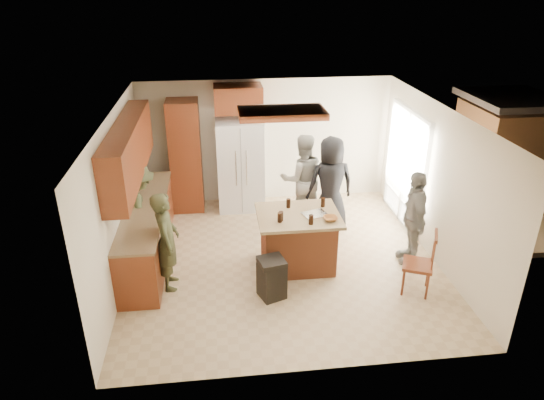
{
  "coord_description": "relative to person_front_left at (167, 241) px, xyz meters",
  "views": [
    {
      "loc": [
        -0.98,
        -6.81,
        4.32
      ],
      "look_at": [
        -0.18,
        -0.09,
        1.15
      ],
      "focal_mm": 32.0,
      "sensor_mm": 36.0,
      "label": 1
    }
  ],
  "objects": [
    {
      "name": "left_cabinetry",
      "position": [
        -0.46,
        0.92,
        0.19
      ],
      "size": [
        0.64,
        3.0,
        2.3
      ],
      "color": "maroon",
      "rests_on": "ground"
    },
    {
      "name": "person_front_left",
      "position": [
        0.0,
        0.0,
        0.0
      ],
      "size": [
        0.43,
        0.58,
        1.54
      ],
      "primitive_type": "imported",
      "rotation": [
        0.0,
        0.0,
        1.61
      ],
      "color": "#3B3F24",
      "rests_on": "ground"
    },
    {
      "name": "person_counter",
      "position": [
        -0.52,
        1.14,
        0.0
      ],
      "size": [
        0.83,
        1.1,
        1.54
      ],
      "primitive_type": "imported",
      "rotation": [
        0.0,
        0.0,
        1.99
      ],
      "color": "#353A22",
      "rests_on": "ground"
    },
    {
      "name": "spindle_chair",
      "position": [
        3.65,
        -0.58,
        -0.32
      ],
      "size": [
        0.55,
        0.55,
        0.99
      ],
      "color": "maroon",
      "rests_on": "ground"
    },
    {
      "name": "island_items",
      "position": [
        2.18,
        0.21,
        0.2
      ],
      "size": [
        0.92,
        0.67,
        0.15
      ],
      "color": "silver",
      "rests_on": "kitchen_island"
    },
    {
      "name": "kitchen_island",
      "position": [
        2.0,
        0.33,
        -0.3
      ],
      "size": [
        1.28,
        1.03,
        0.93
      ],
      "color": "brown",
      "rests_on": "ground"
    },
    {
      "name": "room_shell",
      "position": [
        6.16,
        2.16,
        0.1
      ],
      "size": [
        8.0,
        5.2,
        5.0
      ],
      "color": "tan",
      "rests_on": "ground"
    },
    {
      "name": "person_side_right",
      "position": [
        3.86,
        0.28,
        0.02
      ],
      "size": [
        0.59,
        0.98,
        1.57
      ],
      "primitive_type": "imported",
      "rotation": [
        0.0,
        0.0,
        -1.71
      ],
      "color": "gray",
      "rests_on": "ground"
    },
    {
      "name": "trash_bin",
      "position": [
        1.49,
        -0.46,
        -0.45
      ],
      "size": [
        0.44,
        0.44,
        0.63
      ],
      "color": "black",
      "rests_on": "ground"
    },
    {
      "name": "refrigerator",
      "position": [
        1.23,
        2.64,
        0.13
      ],
      "size": [
        0.9,
        0.76,
        1.8
      ],
      "color": "white",
      "rests_on": "ground"
    },
    {
      "name": "back_wall_units",
      "position": [
        0.45,
        2.72,
        0.61
      ],
      "size": [
        1.8,
        0.6,
        2.45
      ],
      "color": "maroon",
      "rests_on": "ground"
    },
    {
      "name": "person_behind_left",
      "position": [
        2.34,
        1.89,
        0.09
      ],
      "size": [
        0.86,
        0.56,
        1.72
      ],
      "primitive_type": "imported",
      "rotation": [
        0.0,
        0.0,
        3.2
      ],
      "color": "gray",
      "rests_on": "ground"
    },
    {
      "name": "person_behind_right",
      "position": [
        2.8,
        1.58,
        0.1
      ],
      "size": [
        0.9,
        0.63,
        1.75
      ],
      "primitive_type": "imported",
      "rotation": [
        0.0,
        0.0,
        3.23
      ],
      "color": "black",
      "rests_on": "ground"
    }
  ]
}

